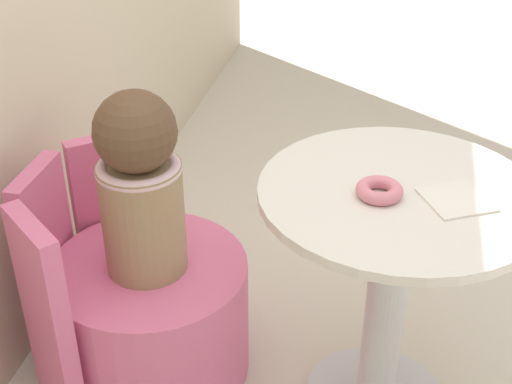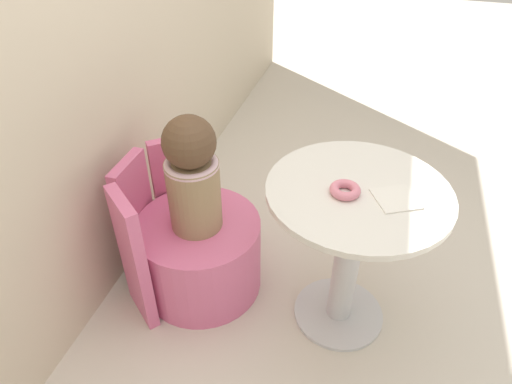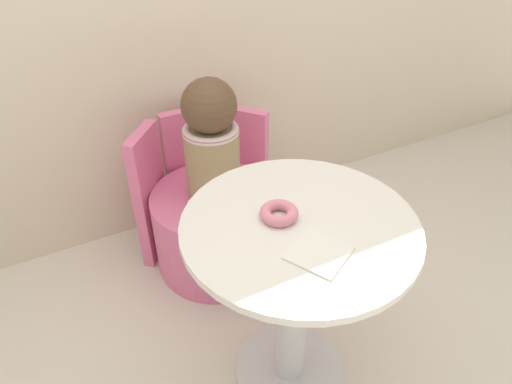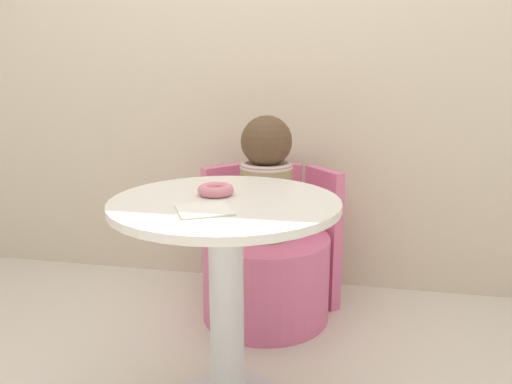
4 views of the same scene
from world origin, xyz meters
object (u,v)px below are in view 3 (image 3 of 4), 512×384
object	(u,v)px
round_table	(296,278)
child_figure	(211,142)
tub_chair	(217,229)
donut	(279,213)

from	to	relation	value
round_table	child_figure	size ratio (longest dim) A/B	1.36
child_figure	tub_chair	bearing A→B (deg)	180.00
round_table	tub_chair	world-z (taller)	round_table
round_table	child_figure	world-z (taller)	child_figure
child_figure	donut	xyz separation A→B (m)	(-0.05, -0.62, 0.09)
round_table	donut	distance (m)	0.25
tub_chair	donut	distance (m)	0.83
round_table	donut	xyz separation A→B (m)	(-0.04, 0.05, 0.24)
child_figure	donut	bearing A→B (deg)	-94.46
tub_chair	round_table	bearing A→B (deg)	-90.55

